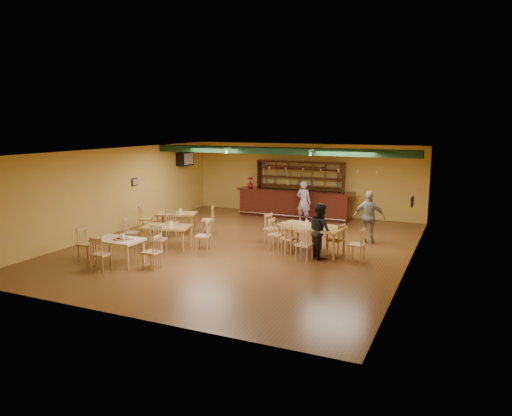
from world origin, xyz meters
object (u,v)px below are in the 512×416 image
at_px(dining_table_a, 177,222).
at_px(dining_table_c, 167,237).
at_px(near_table, 118,252).
at_px(patron_bar, 304,202).
at_px(dining_table_d, 315,240).
at_px(patron_right_a, 320,230).
at_px(bar_counter, 294,204).
at_px(dining_table_b, 303,236).

bearing_deg(dining_table_a, dining_table_c, -83.69).
height_order(near_table, patron_bar, patron_bar).
xyz_separation_m(dining_table_d, patron_right_a, (0.25, -0.29, 0.39)).
xyz_separation_m(bar_counter, patron_bar, (0.68, -0.83, 0.25)).
xyz_separation_m(dining_table_d, near_table, (-4.64, -3.20, -0.06)).
height_order(dining_table_a, dining_table_d, dining_table_d).
height_order(bar_counter, near_table, bar_counter).
xyz_separation_m(dining_table_b, dining_table_c, (-3.83, -1.78, -0.01)).
relative_size(bar_counter, dining_table_a, 3.57).
relative_size(dining_table_a, patron_right_a, 0.85).
distance_m(dining_table_c, near_table, 1.95).
bearing_deg(dining_table_a, dining_table_b, -23.59).
relative_size(dining_table_d, near_table, 1.26).
bearing_deg(near_table, dining_table_b, 41.40).
bearing_deg(patron_bar, patron_right_a, 122.92).
distance_m(dining_table_a, dining_table_b, 4.87).
bearing_deg(dining_table_c, patron_right_a, -2.01).
bearing_deg(dining_table_c, near_table, -111.73).
bearing_deg(patron_right_a, dining_table_c, 62.67).
bearing_deg(bar_counter, near_table, -104.69).
height_order(patron_bar, patron_right_a, patron_bar).
relative_size(dining_table_a, dining_table_c, 0.95).
relative_size(dining_table_a, dining_table_b, 0.92).
bearing_deg(dining_table_a, patron_right_a, -31.02).
height_order(dining_table_b, patron_bar, patron_bar).
bearing_deg(patron_right_a, dining_table_a, 39.51).
bearing_deg(dining_table_a, bar_counter, 35.62).
xyz_separation_m(dining_table_c, dining_table_d, (4.38, 1.27, 0.06)).
height_order(dining_table_d, near_table, dining_table_d).
xyz_separation_m(dining_table_c, near_table, (-0.27, -1.94, -0.01)).
height_order(dining_table_a, patron_right_a, patron_right_a).
bearing_deg(patron_bar, dining_table_a, 52.34).
bearing_deg(near_table, dining_table_d, 33.80).
height_order(near_table, patron_right_a, patron_right_a).
height_order(dining_table_a, dining_table_b, dining_table_b).
height_order(dining_table_a, patron_bar, patron_bar).
distance_m(dining_table_c, dining_table_d, 4.56).
height_order(dining_table_c, patron_bar, patron_bar).
height_order(bar_counter, patron_bar, patron_bar).
relative_size(near_table, patron_bar, 0.81).
bearing_deg(dining_table_d, patron_bar, 118.64).
distance_m(dining_table_a, patron_right_a, 5.79).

